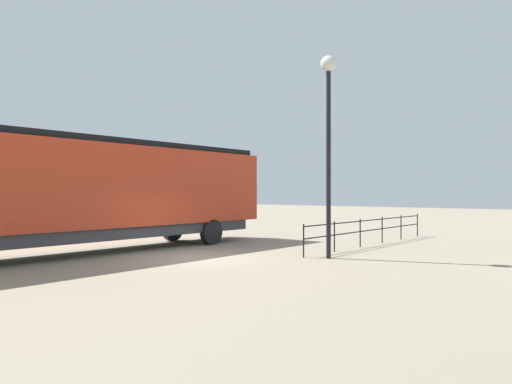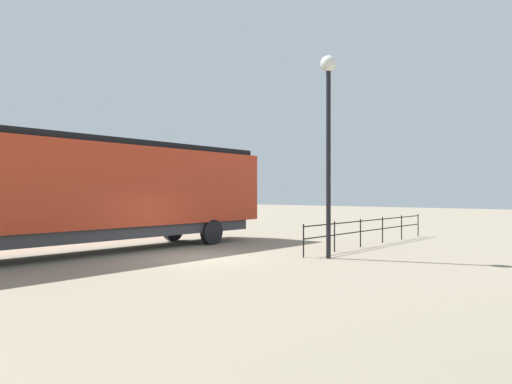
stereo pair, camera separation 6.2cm
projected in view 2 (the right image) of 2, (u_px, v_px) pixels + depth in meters
The scene contains 4 objects.
ground_plane at pixel (197, 258), 16.65m from camera, with size 120.00×120.00×0.00m, color gray.
locomotive at pixel (98, 189), 18.07m from camera, with size 2.88×16.36×4.28m.
lamp_post at pixel (328, 113), 16.51m from camera, with size 0.56×0.56×7.01m.
platform_fence at pixel (372, 227), 20.74m from camera, with size 0.05×10.57×1.17m.
Camera 2 is at (12.25, -11.47, 2.27)m, focal length 33.59 mm.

